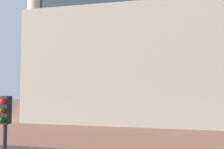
# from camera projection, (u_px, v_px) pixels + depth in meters

# --- Properties ---
(landmark_building) EXTENTS (27.83, 12.16, 33.16)m
(landmark_building) POSITION_uv_depth(u_px,v_px,m) (125.00, 53.00, 32.17)
(landmark_building) COLOR #B2A893
(landmark_building) RESTS_ON ground_plane
(traffic_light_pole) EXTENTS (0.28, 0.34, 4.63)m
(traffic_light_pole) POSITION_uv_depth(u_px,v_px,m) (5.00, 140.00, 6.84)
(traffic_light_pole) COLOR black
(traffic_light_pole) RESTS_ON ground_plane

